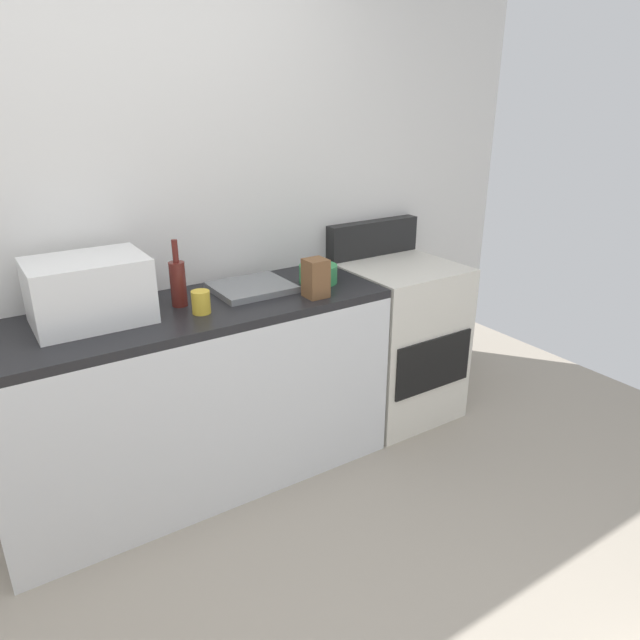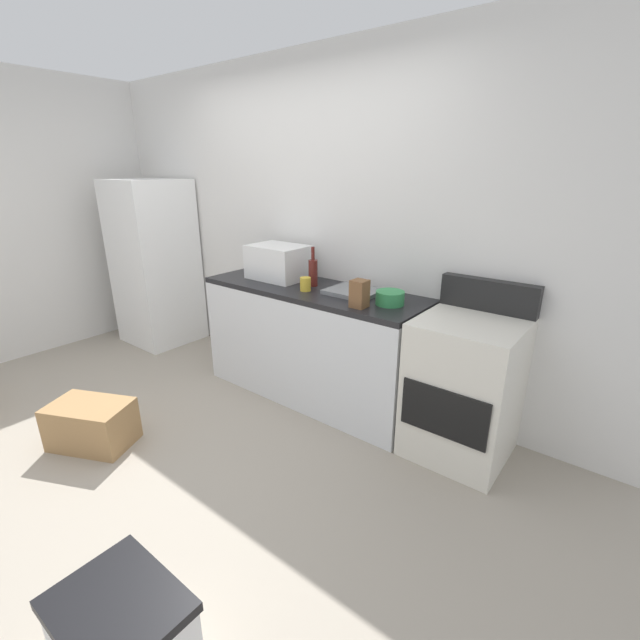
# 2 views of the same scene
# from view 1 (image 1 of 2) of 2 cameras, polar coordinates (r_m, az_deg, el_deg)

# --- Properties ---
(wall_back) EXTENTS (5.00, 0.10, 2.60)m
(wall_back) POSITION_cam_1_polar(r_m,az_deg,el_deg) (2.78, -21.79, 9.87)
(wall_back) COLOR silver
(wall_back) RESTS_ON ground_plane
(kitchen_counter) EXTENTS (1.80, 0.60, 0.90)m
(kitchen_counter) POSITION_cam_1_polar(r_m,az_deg,el_deg) (2.82, -11.87, -7.37)
(kitchen_counter) COLOR silver
(kitchen_counter) RESTS_ON ground_plane
(stove_oven) EXTENTS (0.60, 0.61, 1.10)m
(stove_oven) POSITION_cam_1_polar(r_m,az_deg,el_deg) (3.38, 7.55, -1.71)
(stove_oven) COLOR silver
(stove_oven) RESTS_ON ground_plane
(microwave) EXTENTS (0.46, 0.34, 0.27)m
(microwave) POSITION_cam_1_polar(r_m,az_deg,el_deg) (2.55, -21.76, 2.71)
(microwave) COLOR white
(microwave) RESTS_ON kitchen_counter
(sink_basin) EXTENTS (0.36, 0.32, 0.03)m
(sink_basin) POSITION_cam_1_polar(r_m,az_deg,el_deg) (2.81, -6.73, 3.20)
(sink_basin) COLOR slate
(sink_basin) RESTS_ON kitchen_counter
(wine_bottle) EXTENTS (0.07, 0.07, 0.30)m
(wine_bottle) POSITION_cam_1_polar(r_m,az_deg,el_deg) (2.63, -13.78, 3.65)
(wine_bottle) COLOR #591E19
(wine_bottle) RESTS_ON kitchen_counter
(coffee_mug) EXTENTS (0.08, 0.08, 0.10)m
(coffee_mug) POSITION_cam_1_polar(r_m,az_deg,el_deg) (2.54, -11.62, 1.73)
(coffee_mug) COLOR gold
(coffee_mug) RESTS_ON kitchen_counter
(knife_block) EXTENTS (0.10, 0.10, 0.18)m
(knife_block) POSITION_cam_1_polar(r_m,az_deg,el_deg) (2.68, -0.43, 4.13)
(knife_block) COLOR brown
(knife_block) RESTS_ON kitchen_counter
(mixing_bowl) EXTENTS (0.19, 0.19, 0.09)m
(mixing_bowl) POSITION_cam_1_polar(r_m,az_deg,el_deg) (2.90, -0.18, 4.56)
(mixing_bowl) COLOR #338C4C
(mixing_bowl) RESTS_ON kitchen_counter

